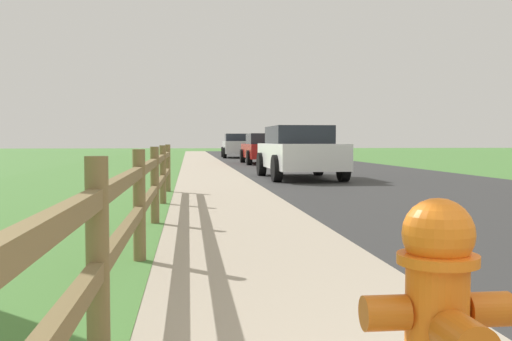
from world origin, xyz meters
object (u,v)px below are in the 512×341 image
(parked_car_silver, at_px, (238,146))
(fire_hydrant, at_px, (439,316))
(parked_suv_white, at_px, (299,151))
(parked_car_red, at_px, (266,148))

(parked_car_silver, bearing_deg, fire_hydrant, -93.68)
(fire_hydrant, distance_m, parked_suv_white, 14.48)
(parked_car_silver, bearing_deg, parked_suv_white, -90.03)
(parked_car_red, distance_m, parked_car_silver, 10.16)
(fire_hydrant, bearing_deg, parked_car_silver, 86.32)
(fire_hydrant, distance_m, parked_car_red, 25.06)
(parked_car_red, xyz_separation_m, parked_car_silver, (-0.48, 10.14, 0.05))
(parked_suv_white, xyz_separation_m, parked_car_red, (0.49, 10.61, -0.05))
(parked_car_red, bearing_deg, parked_car_silver, 92.68)
(parked_suv_white, relative_size, parked_car_silver, 0.96)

